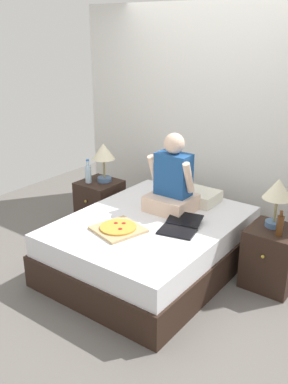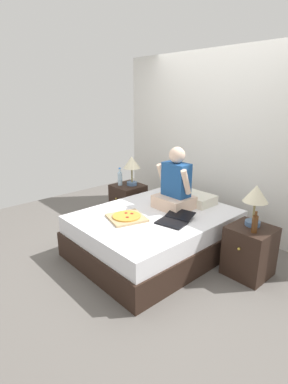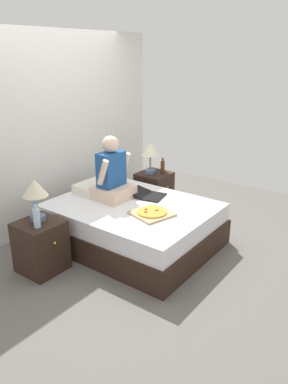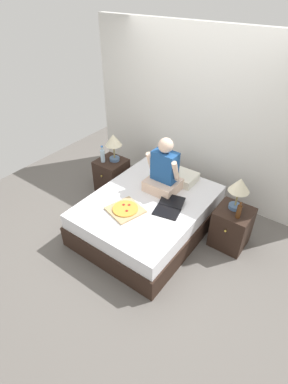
{
  "view_description": "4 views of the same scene",
  "coord_description": "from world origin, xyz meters",
  "px_view_note": "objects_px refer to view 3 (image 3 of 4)",
  "views": [
    {
      "loc": [
        2.15,
        -3.0,
        2.22
      ],
      "look_at": [
        -0.09,
        0.01,
        0.78
      ],
      "focal_mm": 40.0,
      "sensor_mm": 36.0,
      "label": 1
    },
    {
      "loc": [
        2.43,
        -2.37,
        1.9
      ],
      "look_at": [
        -0.0,
        -0.18,
        0.84
      ],
      "focal_mm": 28.0,
      "sensor_mm": 36.0,
      "label": 2
    },
    {
      "loc": [
        -3.22,
        -2.56,
        2.22
      ],
      "look_at": [
        -0.04,
        -0.2,
        0.73
      ],
      "focal_mm": 35.0,
      "sensor_mm": 36.0,
      "label": 3
    },
    {
      "loc": [
        1.84,
        -2.59,
        2.99
      ],
      "look_at": [
        0.03,
        -0.15,
        0.75
      ],
      "focal_mm": 28.0,
      "sensor_mm": 36.0,
      "label": 4
    }
  ],
  "objects_px": {
    "lamp_on_left_nightstand": "(35,191)",
    "laptop": "(149,195)",
    "water_bottle": "(37,217)",
    "nightstand_left": "(41,246)",
    "bed": "(133,224)",
    "lamp_on_right_nightstand": "(150,151)",
    "beer_bottle": "(163,167)",
    "person_seated": "(112,176)",
    "pizza_box": "(152,213)",
    "nightstand_right": "(154,191)"
  },
  "relations": [
    {
      "from": "water_bottle",
      "to": "laptop",
      "type": "xyz_separation_m",
      "value": [
        1.45,
        -0.34,
        -0.13
      ]
    },
    {
      "from": "lamp_on_left_nightstand",
      "to": "water_bottle",
      "type": "distance_m",
      "value": 0.28
    },
    {
      "from": "bed",
      "to": "lamp_on_right_nightstand",
      "type": "bearing_deg",
      "value": 24.94
    },
    {
      "from": "nightstand_right",
      "to": "person_seated",
      "type": "height_order",
      "value": "person_seated"
    },
    {
      "from": "laptop",
      "to": "water_bottle",
      "type": "bearing_deg",
      "value": 166.7
    },
    {
      "from": "person_seated",
      "to": "pizza_box",
      "type": "relative_size",
      "value": 1.58
    },
    {
      "from": "bed",
      "to": "pizza_box",
      "type": "height_order",
      "value": "pizza_box"
    },
    {
      "from": "lamp_on_right_nightstand",
      "to": "pizza_box",
      "type": "bearing_deg",
      "value": -143.44
    },
    {
      "from": "pizza_box",
      "to": "nightstand_left",
      "type": "bearing_deg",
      "value": 140.24
    },
    {
      "from": "lamp_on_right_nightstand",
      "to": "person_seated",
      "type": "distance_m",
      "value": 1.01
    },
    {
      "from": "lamp_on_left_nightstand",
      "to": "lamp_on_right_nightstand",
      "type": "xyz_separation_m",
      "value": [
        2.02,
        0.0,
        0.0
      ]
    },
    {
      "from": "person_seated",
      "to": "lamp_on_left_nightstand",
      "type": "bearing_deg",
      "value": 171.91
    },
    {
      "from": "lamp_on_left_nightstand",
      "to": "water_bottle",
      "type": "xyz_separation_m",
      "value": [
        -0.12,
        -0.14,
        -0.22
      ]
    },
    {
      "from": "water_bottle",
      "to": "nightstand_right",
      "type": "height_order",
      "value": "water_bottle"
    },
    {
      "from": "lamp_on_right_nightstand",
      "to": "pizza_box",
      "type": "relative_size",
      "value": 0.91
    },
    {
      "from": "bed",
      "to": "person_seated",
      "type": "height_order",
      "value": "person_seated"
    },
    {
      "from": "beer_bottle",
      "to": "lamp_on_left_nightstand",
      "type": "bearing_deg",
      "value": 175.95
    },
    {
      "from": "lamp_on_left_nightstand",
      "to": "lamp_on_right_nightstand",
      "type": "distance_m",
      "value": 2.02
    },
    {
      "from": "nightstand_right",
      "to": "person_seated",
      "type": "distance_m",
      "value": 1.16
    },
    {
      "from": "nightstand_right",
      "to": "pizza_box",
      "type": "bearing_deg",
      "value": -145.84
    },
    {
      "from": "bed",
      "to": "lamp_on_left_nightstand",
      "type": "bearing_deg",
      "value": 154.84
    },
    {
      "from": "pizza_box",
      "to": "bed",
      "type": "bearing_deg",
      "value": 73.55
    },
    {
      "from": "nightstand_right",
      "to": "pizza_box",
      "type": "distance_m",
      "value": 1.42
    },
    {
      "from": "nightstand_left",
      "to": "bed",
      "type": "bearing_deg",
      "value": -21.99
    },
    {
      "from": "lamp_on_left_nightstand",
      "to": "water_bottle",
      "type": "bearing_deg",
      "value": -130.6
    },
    {
      "from": "water_bottle",
      "to": "nightstand_left",
      "type": "bearing_deg",
      "value": 48.35
    },
    {
      "from": "beer_bottle",
      "to": "pizza_box",
      "type": "xyz_separation_m",
      "value": [
        -1.22,
        -0.68,
        -0.12
      ]
    },
    {
      "from": "laptop",
      "to": "lamp_on_right_nightstand",
      "type": "bearing_deg",
      "value": 34.98
    },
    {
      "from": "nightstand_right",
      "to": "pizza_box",
      "type": "relative_size",
      "value": 1.14
    },
    {
      "from": "person_seated",
      "to": "pizza_box",
      "type": "distance_m",
      "value": 0.75
    },
    {
      "from": "water_bottle",
      "to": "person_seated",
      "type": "distance_m",
      "value": 1.15
    },
    {
      "from": "nightstand_left",
      "to": "lamp_on_left_nightstand",
      "type": "height_order",
      "value": "lamp_on_left_nightstand"
    },
    {
      "from": "nightstand_right",
      "to": "lamp_on_right_nightstand",
      "type": "relative_size",
      "value": 1.25
    },
    {
      "from": "bed",
      "to": "laptop",
      "type": "bearing_deg",
      "value": -1.87
    },
    {
      "from": "lamp_on_left_nightstand",
      "to": "laptop",
      "type": "relative_size",
      "value": 0.95
    },
    {
      "from": "water_bottle",
      "to": "bed",
      "type": "bearing_deg",
      "value": -16.45
    },
    {
      "from": "nightstand_right",
      "to": "person_seated",
      "type": "bearing_deg",
      "value": -174.66
    },
    {
      "from": "nightstand_left",
      "to": "laptop",
      "type": "height_order",
      "value": "laptop"
    },
    {
      "from": "nightstand_left",
      "to": "pizza_box",
      "type": "distance_m",
      "value": 1.25
    },
    {
      "from": "lamp_on_left_nightstand",
      "to": "person_seated",
      "type": "xyz_separation_m",
      "value": [
        1.03,
        -0.15,
        -0.08
      ]
    },
    {
      "from": "person_seated",
      "to": "laptop",
      "type": "bearing_deg",
      "value": -47.93
    },
    {
      "from": "bed",
      "to": "beer_bottle",
      "type": "xyz_separation_m",
      "value": [
        1.12,
        0.32,
        0.4
      ]
    },
    {
      "from": "nightstand_right",
      "to": "beer_bottle",
      "type": "xyz_separation_m",
      "value": [
        0.07,
        -0.1,
        0.38
      ]
    },
    {
      "from": "nightstand_right",
      "to": "laptop",
      "type": "height_order",
      "value": "laptop"
    },
    {
      "from": "bed",
      "to": "water_bottle",
      "type": "xyz_separation_m",
      "value": [
        -1.13,
        0.33,
        0.42
      ]
    },
    {
      "from": "water_bottle",
      "to": "nightstand_right",
      "type": "xyz_separation_m",
      "value": [
        2.17,
        0.09,
        -0.39
      ]
    },
    {
      "from": "nightstand_right",
      "to": "lamp_on_right_nightstand",
      "type": "height_order",
      "value": "lamp_on_right_nightstand"
    },
    {
      "from": "water_bottle",
      "to": "pizza_box",
      "type": "height_order",
      "value": "water_bottle"
    },
    {
      "from": "nightstand_left",
      "to": "person_seated",
      "type": "distance_m",
      "value": 1.19
    },
    {
      "from": "nightstand_left",
      "to": "person_seated",
      "type": "relative_size",
      "value": 0.72
    }
  ]
}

